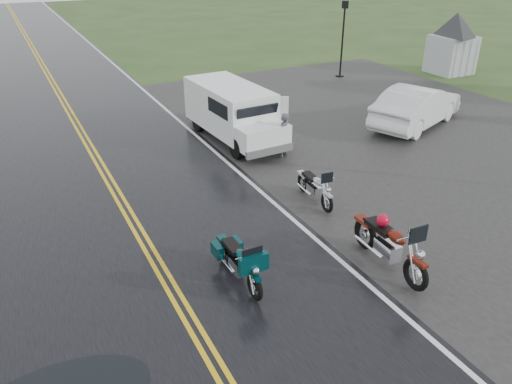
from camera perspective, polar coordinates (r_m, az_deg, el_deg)
ground at (r=10.60m, az=-8.78°, el=-12.40°), size 120.00×120.00×0.00m
road at (r=19.25m, az=-18.69°, el=5.27°), size 8.00×100.00×0.04m
parking_pad at (r=19.69m, az=17.62°, el=5.90°), size 14.00×24.00×0.03m
visitor_center at (r=30.19m, az=21.84°, el=17.00°), size 16.00×10.00×4.80m
motorcycle_red at (r=10.87m, az=17.98°, el=-7.70°), size 1.00×2.48×1.44m
motorcycle_teal at (r=10.16m, az=-0.14°, el=-9.74°), size 0.73×2.00×1.18m
motorcycle_silver at (r=13.43m, az=8.18°, el=-0.41°), size 0.84×1.94×1.12m
van_white at (r=16.62m, az=-2.20°, el=7.02°), size 2.22×5.23×2.02m
person_at_van at (r=16.89m, az=3.15°, el=6.42°), size 0.66×0.62×1.51m
sedan_white at (r=20.83m, az=17.88°, el=9.27°), size 5.12×3.35×1.59m
lamp_post_far_right at (r=27.67m, az=9.86°, el=16.78°), size 0.34×0.34×3.94m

